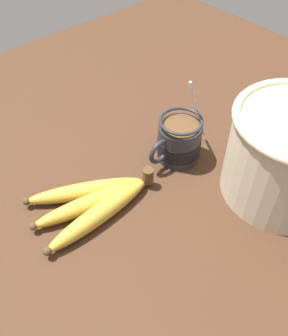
% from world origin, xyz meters
% --- Properties ---
extents(table, '(1.30, 1.30, 0.03)m').
position_xyz_m(table, '(0.00, 0.00, 0.02)').
color(table, '#422819').
rests_on(table, ground).
extents(coffee_mug, '(0.15, 0.08, 0.17)m').
position_xyz_m(coffee_mug, '(-0.05, -0.03, 0.07)').
color(coffee_mug, '#28282D').
rests_on(coffee_mug, table).
extents(banana_bunch, '(0.23, 0.14, 0.04)m').
position_xyz_m(banana_bunch, '(0.15, -0.04, 0.05)').
color(banana_bunch, '#4C381E').
rests_on(banana_bunch, table).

